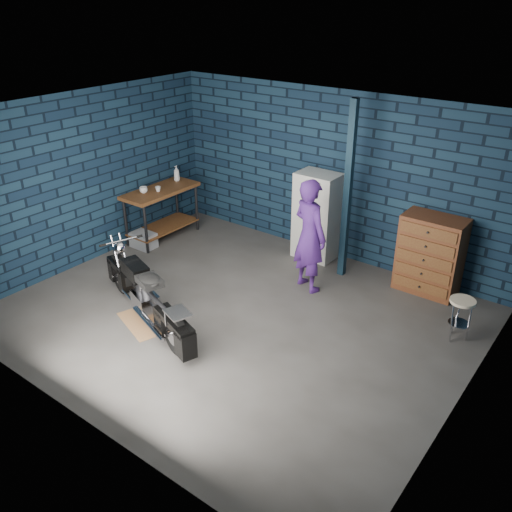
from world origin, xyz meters
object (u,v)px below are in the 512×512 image
Objects in this scene: motorcycle at (146,291)px; storage_bin at (143,240)px; person at (310,235)px; workbench at (162,214)px; tool_chest at (430,255)px; shop_stool at (459,319)px; locker at (316,216)px.

storage_bin is (-1.79, 1.55, -0.33)m from motorcycle.
person reaches higher than motorcycle.
tool_chest is (4.47, 0.98, 0.13)m from workbench.
shop_stool is at bearing -159.79° from person.
locker is 1.91m from tool_chest.
workbench is 0.60m from storage_bin.
motorcycle is 2.39m from storage_bin.
workbench is 4.58m from tool_chest.
person is 3.13m from storage_bin.
workbench is at bearing -159.12° from locker.
person reaches higher than tool_chest.
tool_chest is at bearing 18.37° from storage_bin.
motorcycle is 1.46× the size of locker.
workbench is at bearing 150.75° from motorcycle.
tool_chest is (1.45, 0.96, -0.26)m from person.
shop_stool is (5.24, 0.54, 0.16)m from storage_bin.
motorcycle reaches higher than shop_stool.
person reaches higher than locker.
workbench is 0.67× the size of motorcycle.
shop_stool is (5.26, 0.04, -0.17)m from workbench.
person is at bearing -64.35° from locker.
workbench is at bearing 92.29° from storage_bin.
motorcycle is 1.79× the size of tool_chest.
motorcycle is 3.14m from locker.
motorcycle is 3.64× the size of shop_stool.
workbench reaches higher than shop_stool.
locker reaches higher than motorcycle.
tool_chest is (1.91, 0.00, -0.13)m from locker.
tool_chest is 2.03× the size of shop_stool.
motorcycle is at bearing -104.03° from locker.
workbench is at bearing 20.14° from person.
locker is at bearing 20.88° from workbench.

